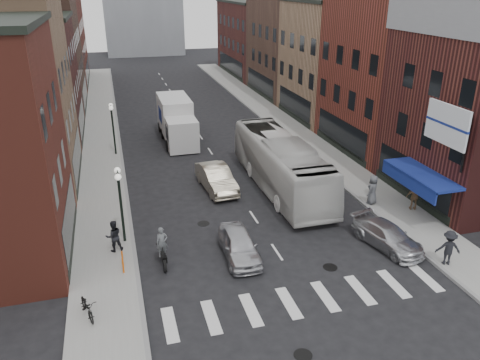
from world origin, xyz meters
name	(u,v)px	position (x,y,z in m)	size (l,w,h in m)	color
ground	(284,263)	(0.00, 0.00, 0.00)	(160.00, 160.00, 0.00)	black
sidewalk_left	(101,141)	(-8.50, 22.00, 0.07)	(3.00, 74.00, 0.15)	gray
sidewalk_right	(286,126)	(8.50, 22.00, 0.07)	(3.00, 74.00, 0.15)	gray
curb_left	(119,140)	(-7.00, 22.00, 0.00)	(0.20, 74.00, 0.16)	gray
curb_right	(271,128)	(7.00, 22.00, 0.00)	(0.20, 74.00, 0.16)	gray
crosswalk_stripes	(308,299)	(0.00, -3.00, 0.00)	(12.00, 2.20, 0.01)	silver
bldg_left_mid_b	(12,81)	(-14.99, 24.00, 5.15)	(10.30, 10.20, 10.30)	#421817
bldg_left_far_a	(27,46)	(-14.99, 35.00, 6.65)	(10.30, 12.20, 13.30)	#4C3126
bldg_left_far_b	(43,41)	(-14.99, 49.00, 5.65)	(10.30, 16.20, 11.30)	maroon
bldg_right_mid_a	(405,59)	(15.00, 14.00, 7.15)	(10.30, 10.20, 14.30)	maroon
bldg_right_mid_b	(343,60)	(14.99, 24.00, 5.65)	(10.30, 10.20, 11.30)	#977153
bldg_right_far_a	(301,42)	(14.99, 35.00, 6.15)	(10.30, 12.20, 12.30)	#4C3126
bldg_right_far_b	(263,38)	(14.99, 49.00, 5.15)	(10.30, 16.20, 10.30)	#421817
awning_blue	(419,176)	(8.93, 2.50, 2.63)	(1.80, 5.00, 0.78)	navy
billboard_sign	(448,126)	(8.59, 0.50, 6.13)	(1.52, 3.00, 3.70)	black
streetlamp_near	(120,193)	(-7.40, 4.00, 2.91)	(0.32, 1.22, 4.11)	black
streetlamp_far	(112,120)	(-7.40, 18.00, 2.91)	(0.32, 1.22, 4.11)	black
bike_rack	(123,262)	(-7.60, 1.30, 0.55)	(0.08, 0.68, 0.80)	#D8590C
box_truck	(177,121)	(-2.12, 20.53, 1.76)	(2.58, 8.16, 3.55)	silver
motorcycle_rider	(162,248)	(-5.70, 1.42, 0.95)	(0.58, 1.99, 2.02)	black
transit_bus	(281,164)	(2.93, 8.57, 1.73)	(2.90, 12.39, 3.45)	silver
sedan_left_near	(239,245)	(-1.97, 1.08, 0.68)	(1.61, 4.01, 1.37)	silver
sedan_left_far	(216,178)	(-1.20, 9.48, 0.79)	(1.67, 4.79, 1.58)	beige
curb_car	(387,236)	(5.65, 0.00, 0.61)	(1.71, 4.21, 1.22)	silver
parked_bicycle	(87,307)	(-9.14, -1.74, 0.59)	(0.58, 1.66, 0.87)	black
ped_left_solo	(114,236)	(-7.92, 3.13, 0.98)	(0.81, 0.47, 1.66)	black
ped_right_a	(448,248)	(7.40, -2.39, 1.03)	(1.14, 0.56, 1.76)	black
ped_right_b	(415,197)	(9.38, 3.13, 0.98)	(0.97, 0.49, 1.66)	brown
ped_right_c	(373,190)	(7.40, 4.54, 1.07)	(0.90, 0.58, 1.83)	#525459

